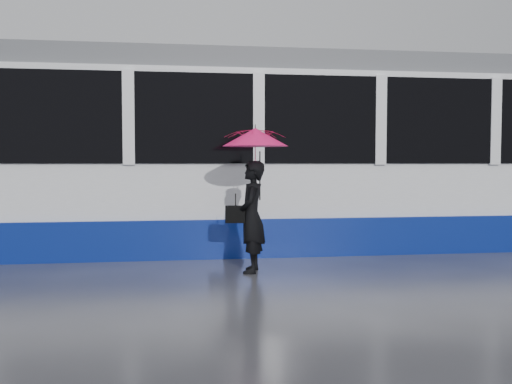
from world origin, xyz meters
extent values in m
plane|color=#2C2C31|center=(0.00, 0.00, 0.00)|extent=(90.00, 90.00, 0.00)
cube|color=#3F3D38|center=(0.00, 1.78, 0.01)|extent=(34.00, 0.07, 0.02)
cube|color=#3F3D38|center=(0.00, 3.22, 0.01)|extent=(34.00, 0.07, 0.02)
cube|color=white|center=(2.22, 2.50, 1.52)|extent=(24.00, 2.40, 2.95)
cube|color=navy|center=(2.22, 2.50, 0.31)|extent=(24.00, 2.56, 0.62)
cube|color=black|center=(2.22, 2.50, 2.20)|extent=(23.00, 2.48, 1.40)
cube|color=#56585D|center=(2.22, 2.50, 3.17)|extent=(23.60, 2.20, 0.35)
imported|color=black|center=(-0.55, 0.12, 0.77)|extent=(0.47, 0.62, 1.54)
imported|color=#EF144B|center=(-0.50, 0.12, 1.62)|extent=(0.99, 1.00, 0.77)
cone|color=#EF144B|center=(-0.50, 0.12, 1.86)|extent=(1.06, 1.06, 0.25)
cylinder|color=black|center=(-0.50, 0.12, 2.01)|extent=(0.01, 0.01, 0.06)
cylinder|color=black|center=(-0.43, 0.14, 1.33)|extent=(0.02, 0.02, 0.67)
cube|color=black|center=(-0.77, 0.14, 0.81)|extent=(0.29, 0.17, 0.24)
cylinder|color=black|center=(-0.77, 0.14, 1.02)|extent=(0.01, 0.01, 0.18)
camera|label=1|loc=(-1.61, -7.61, 1.52)|focal=40.00mm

